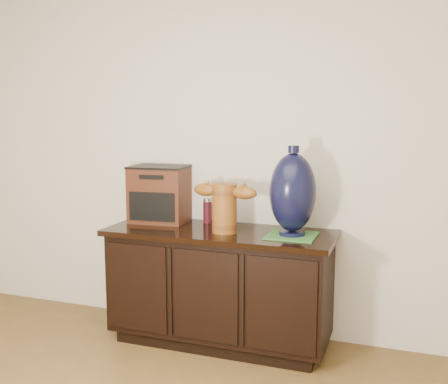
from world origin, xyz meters
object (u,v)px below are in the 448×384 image
at_px(terracotta_vessel, 225,205).
at_px(lamp_base, 293,193).
at_px(sideboard, 220,286).
at_px(spray_can, 207,211).
at_px(tv_radio, 160,194).

xyz_separation_m(terracotta_vessel, lamp_base, (0.42, 0.04, 0.09)).
height_order(sideboard, lamp_base, lamp_base).
bearing_deg(terracotta_vessel, spray_can, 138.73).
bearing_deg(spray_can, lamp_base, -17.28).
bearing_deg(terracotta_vessel, sideboard, 143.42).
relative_size(tv_radio, lamp_base, 0.75).
xyz_separation_m(terracotta_vessel, spray_can, (-0.21, 0.23, -0.09)).
height_order(terracotta_vessel, tv_radio, tv_radio).
xyz_separation_m(terracotta_vessel, tv_radio, (-0.53, 0.17, 0.02)).
distance_m(terracotta_vessel, lamp_base, 0.43).
bearing_deg(spray_can, terracotta_vessel, -48.62).
bearing_deg(lamp_base, terracotta_vessel, -174.72).
distance_m(sideboard, tv_radio, 0.75).
distance_m(lamp_base, spray_can, 0.68).
height_order(sideboard, terracotta_vessel, terracotta_vessel).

